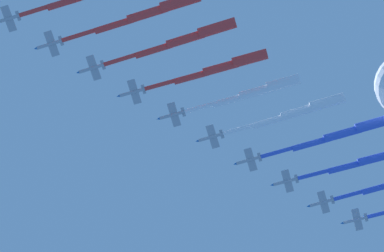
% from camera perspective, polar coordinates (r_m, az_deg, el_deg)
% --- Properties ---
extents(jet_port_inner, '(48.98, 33.45, 3.92)m').
position_cam_1_polar(jet_port_inner, '(213.39, -3.95, 9.71)').
color(jet_port_inner, '#9EA3AD').
extents(jet_starboard_inner, '(47.51, 32.72, 3.87)m').
position_cam_1_polar(jet_starboard_inner, '(214.88, -0.63, 7.55)').
color(jet_starboard_inner, '#9EA3AD').
extents(jet_port_mid, '(45.46, 30.07, 3.90)m').
position_cam_1_polar(jet_port_mid, '(217.06, 2.40, 5.07)').
color(jet_port_mid, '#9EA3AD').
extents(jet_starboard_mid, '(43.57, 29.14, 3.97)m').
position_cam_1_polar(jet_starboard_mid, '(220.57, 5.44, 2.97)').
color(jet_starboard_mid, '#9EA3AD').
extents(jet_port_outer, '(45.42, 31.16, 3.89)m').
position_cam_1_polar(jet_port_outer, '(224.96, 9.11, 1.22)').
color(jet_port_outer, '#9EA3AD').
extents(jet_starboard_outer, '(48.62, 33.14, 3.88)m').
position_cam_1_polar(jet_starboard_outer, '(229.56, 12.88, -0.64)').
color(jet_starboard_outer, '#9EA3AD').
extents(jet_trail_port, '(47.44, 31.42, 3.85)m').
position_cam_1_polar(jet_trail_port, '(235.89, 15.58, -2.68)').
color(jet_trail_port, '#9EA3AD').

